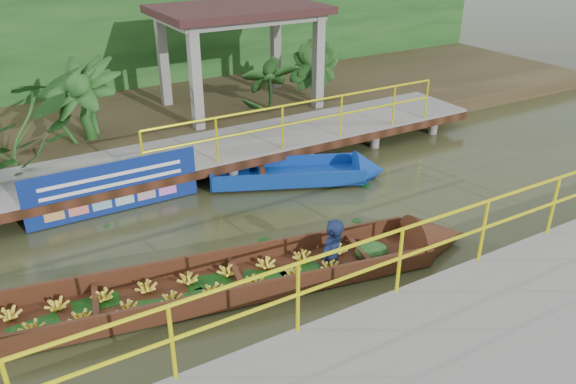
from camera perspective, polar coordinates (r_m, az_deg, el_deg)
ground at (r=10.12m, az=-4.16°, el=-5.57°), size 80.00×80.00×0.00m
land_strip at (r=16.52m, az=-16.01°, el=7.20°), size 30.00×8.00×0.45m
far_dock at (r=12.76m, az=-11.08°, el=3.39°), size 16.00×2.06×1.66m
near_dock at (r=7.75m, az=17.57°, el=-15.61°), size 18.00×2.40×1.73m
pavilion at (r=15.79m, az=-5.04°, el=16.98°), size 4.40×3.00×3.00m
foliage_backdrop at (r=18.46m, az=-18.89°, el=14.48°), size 30.00×0.80×4.00m
vendor_boat at (r=8.88m, az=-10.29°, el=-9.39°), size 10.65×2.97×2.10m
moored_blue_boat at (r=12.59m, az=4.13°, el=1.97°), size 3.95×2.48×0.93m
blue_banner at (r=11.49m, az=-17.27°, el=0.45°), size 3.39×0.04×1.06m
tropical_plants at (r=13.82m, az=-20.81°, el=7.66°), size 14.39×1.39×1.74m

